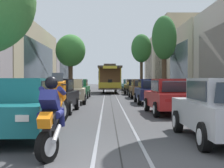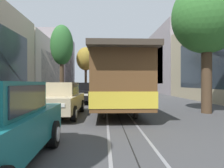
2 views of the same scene
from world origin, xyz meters
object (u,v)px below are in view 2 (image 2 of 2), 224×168
object	(u,v)px
parked_car_navy_mid_right	(91,88)
parked_car_brown_fourth_right	(87,90)
parked_car_teal_near_left	(121,87)
street_tree_kerb_left_near	(131,70)
street_tree_kerb_left_second	(207,18)
street_tree_kerb_right_near	(86,59)
parked_car_black_second_left	(124,87)
parked_car_silver_near_right	(95,87)
parked_car_beige_sixth_right	(60,99)
street_sign_post	(127,82)
parked_car_black_fifth_right	(80,93)
parked_car_red_second_right	(93,87)
parked_car_beige_mid_left	(128,88)
cable_car_trolley	(116,81)
pedestrian_crossing_far	(57,88)
motorcycle_with_rider	(114,86)
pedestrian_on_right_pavement	(154,87)
pedestrian_on_left_pavement	(46,90)
fire_hydrant	(88,88)
street_tree_kerb_right_second	(62,46)
parked_car_green_fourth_left	(136,90)

from	to	relation	value
parked_car_navy_mid_right	parked_car_brown_fourth_right	distance (m)	6.33
parked_car_teal_near_left	street_tree_kerb_left_near	bearing A→B (deg)	133.87
street_tree_kerb_left_second	street_tree_kerb_right_near	xyz separation A→B (m)	(8.93, -29.29, 1.29)
parked_car_black_second_left	street_tree_kerb_right_near	distance (m)	10.34
parked_car_silver_near_right	parked_car_beige_sixth_right	distance (m)	32.20
street_tree_kerb_left_second	street_sign_post	bearing A→B (deg)	-88.77
parked_car_black_fifth_right	street_tree_kerb_left_near	world-z (taller)	street_tree_kerb_left_near
parked_car_beige_sixth_right	parked_car_red_second_right	bearing A→B (deg)	-90.38
parked_car_navy_mid_right	street_tree_kerb_left_second	size ratio (longest dim) A/B	0.63
parked_car_teal_near_left	parked_car_navy_mid_right	bearing A→B (deg)	67.24
parked_car_beige_mid_left	street_tree_kerb_left_second	distance (m)	18.58
cable_car_trolley	pedestrian_crossing_far	world-z (taller)	cable_car_trolley
street_tree_kerb_left_near	motorcycle_with_rider	size ratio (longest dim) A/B	3.11
parked_car_beige_sixth_right	pedestrian_on_right_pavement	size ratio (longest dim) A/B	2.62
street_tree_kerb_left_second	parked_car_beige_mid_left	bearing A→B (deg)	-83.70
street_tree_kerb_left_near	pedestrian_on_right_pavement	bearing A→B (deg)	99.89
parked_car_brown_fourth_right	pedestrian_crossing_far	distance (m)	5.86
motorcycle_with_rider	pedestrian_on_left_pavement	xyz separation A→B (m)	(7.52, 24.39, 0.02)
parked_car_red_second_right	street_tree_kerb_left_second	bearing A→B (deg)	106.07
parked_car_beige_mid_left	fire_hydrant	size ratio (longest dim) A/B	5.27
parked_car_silver_near_right	parked_car_beige_sixth_right	xyz separation A→B (m)	(0.07, 32.20, 0.00)
parked_car_navy_mid_right	parked_car_black_second_left	bearing A→B (deg)	-133.47
parked_car_teal_near_left	cable_car_trolley	xyz separation A→B (m)	(2.68, 30.27, 0.86)
street_tree_kerb_left_near	street_tree_kerb_right_near	xyz separation A→B (m)	(8.84, -0.31, 2.15)
motorcycle_with_rider	pedestrian_crossing_far	world-z (taller)	motorcycle_with_rider
motorcycle_with_rider	pedestrian_on_right_pavement	bearing A→B (deg)	108.51
street_tree_kerb_left_near	parked_car_beige_sixth_right	bearing A→B (deg)	76.20
parked_car_silver_near_right	pedestrian_on_left_pavement	size ratio (longest dim) A/B	2.71
fire_hydrant	parked_car_black_second_left	bearing A→B (deg)	131.63
parked_car_beige_mid_left	street_sign_post	world-z (taller)	street_sign_post
street_tree_kerb_right_second	pedestrian_crossing_far	world-z (taller)	street_tree_kerb_right_second
pedestrian_crossing_far	fire_hydrant	world-z (taller)	pedestrian_crossing_far
parked_car_navy_mid_right	fire_hydrant	xyz separation A→B (m)	(1.63, -13.38, -0.38)
parked_car_brown_fourth_right	street_tree_kerb_right_near	bearing A→B (deg)	-84.17
street_tree_kerb_right_near	pedestrian_crossing_far	bearing A→B (deg)	79.38
parked_car_black_second_left	pedestrian_on_right_pavement	xyz separation A→B (m)	(-3.67, 5.90, 0.14)
parked_car_navy_mid_right	fire_hydrant	size ratio (longest dim) A/B	5.19
pedestrian_on_right_pavement	parked_car_black_fifth_right	bearing A→B (deg)	54.06
parked_car_black_second_left	street_sign_post	world-z (taller)	street_sign_post
pedestrian_crossing_far	street_tree_kerb_right_near	bearing A→B (deg)	-100.62
motorcycle_with_rider	fire_hydrant	distance (m)	5.74
street_tree_kerb_right_second	motorcycle_with_rider	xyz separation A→B (m)	(-6.21, -23.45, -4.29)
street_tree_kerb_left_near	cable_car_trolley	bearing A→B (deg)	80.92
parked_car_beige_mid_left	street_tree_kerb_left_second	size ratio (longest dim) A/B	0.64
parked_car_green_fourth_left	parked_car_red_second_right	xyz separation A→B (m)	(5.33, -13.42, 0.00)
parked_car_brown_fourth_right	pedestrian_on_right_pavement	bearing A→B (deg)	-146.17
pedestrian_crossing_far	cable_car_trolley	bearing A→B (deg)	113.53
street_tree_kerb_left_second	fire_hydrant	bearing A→B (deg)	-74.55
street_tree_kerb_left_near	street_tree_kerb_right_second	distance (m)	21.39
parked_car_beige_sixth_right	pedestrian_on_left_pavement	distance (m)	10.10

